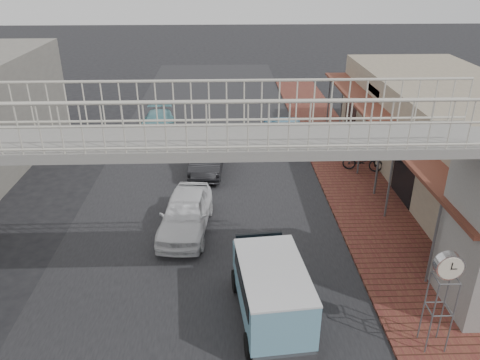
{
  "coord_description": "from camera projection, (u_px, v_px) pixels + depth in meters",
  "views": [
    {
      "loc": [
        0.81,
        -14.39,
        9.02
      ],
      "look_at": [
        1.34,
        0.85,
        1.8
      ],
      "focal_mm": 35.0,
      "sensor_mm": 36.0,
      "label": 1
    }
  ],
  "objects": [
    {
      "name": "motorcycle_far",
      "position": [
        345.0,
        143.0,
        23.66
      ],
      "size": [
        1.62,
        0.88,
        0.94
      ],
      "primitive_type": "imported",
      "rotation": [
        0.0,
        0.0,
        1.87
      ],
      "color": "black",
      "rests_on": "sidewalk"
    },
    {
      "name": "ground",
      "position": [
        204.0,
        236.0,
        16.83
      ],
      "size": [
        120.0,
        120.0,
        0.0
      ],
      "primitive_type": "plane",
      "color": "black",
      "rests_on": "ground"
    },
    {
      "name": "angkot_curb",
      "position": [
        286.0,
        129.0,
        25.56
      ],
      "size": [
        2.34,
        4.51,
        1.21
      ],
      "primitive_type": "imported",
      "rotation": [
        0.0,
        0.0,
        3.22
      ],
      "color": "#7FBDDC",
      "rests_on": "ground"
    },
    {
      "name": "white_hatchback",
      "position": [
        186.0,
        213.0,
        16.9
      ],
      "size": [
        2.05,
        4.27,
        1.41
      ],
      "primitive_type": "imported",
      "rotation": [
        0.0,
        0.0,
        -0.1
      ],
      "color": "white",
      "rests_on": "ground"
    },
    {
      "name": "dark_sedan",
      "position": [
        208.0,
        157.0,
        21.78
      ],
      "size": [
        1.66,
        4.11,
        1.33
      ],
      "primitive_type": "imported",
      "rotation": [
        0.0,
        0.0,
        -0.07
      ],
      "color": "black",
      "rests_on": "ground"
    },
    {
      "name": "footbridge",
      "position": [
        194.0,
        214.0,
        11.86
      ],
      "size": [
        16.4,
        2.4,
        6.34
      ],
      "color": "gray",
      "rests_on": "ground"
    },
    {
      "name": "arrow_sign",
      "position": [
        398.0,
        144.0,
        18.64
      ],
      "size": [
        1.62,
        1.03,
        2.76
      ],
      "rotation": [
        0.0,
        0.0,
        -0.07
      ],
      "color": "#59595B",
      "rests_on": "sidewalk"
    },
    {
      "name": "sidewalk",
      "position": [
        360.0,
        194.0,
        19.72
      ],
      "size": [
        3.0,
        40.0,
        0.1
      ],
      "primitive_type": "cube",
      "color": "brown",
      "rests_on": "ground"
    },
    {
      "name": "angkot_van",
      "position": [
        271.0,
        285.0,
        12.42
      ],
      "size": [
        2.07,
        3.93,
        1.85
      ],
      "rotation": [
        0.0,
        0.0,
        0.1
      ],
      "color": "black",
      "rests_on": "ground"
    },
    {
      "name": "shophouse_row",
      "position": [
        463.0,
        141.0,
        19.93
      ],
      "size": [
        7.2,
        18.0,
        4.0
      ],
      "color": "gray",
      "rests_on": "ground"
    },
    {
      "name": "angkot_far",
      "position": [
        158.0,
        124.0,
        26.29
      ],
      "size": [
        1.85,
        4.2,
        1.2
      ],
      "primitive_type": "imported",
      "rotation": [
        0.0,
        0.0,
        0.04
      ],
      "color": "#66A7B1",
      "rests_on": "ground"
    },
    {
      "name": "street_clock",
      "position": [
        448.0,
        270.0,
        10.97
      ],
      "size": [
        0.68,
        0.55,
        2.79
      ],
      "rotation": [
        0.0,
        0.0,
        -0.01
      ],
      "color": "#59595B",
      "rests_on": "sidewalk"
    },
    {
      "name": "motorcycle_near",
      "position": [
        363.0,
        161.0,
        21.59
      ],
      "size": [
        1.92,
        1.12,
        0.95
      ],
      "primitive_type": "imported",
      "rotation": [
        0.0,
        0.0,
        1.29
      ],
      "color": "black",
      "rests_on": "sidewalk"
    },
    {
      "name": "road_strip",
      "position": [
        204.0,
        236.0,
        16.83
      ],
      "size": [
        10.0,
        60.0,
        0.01
      ],
      "primitive_type": "cube",
      "color": "black",
      "rests_on": "ground"
    }
  ]
}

